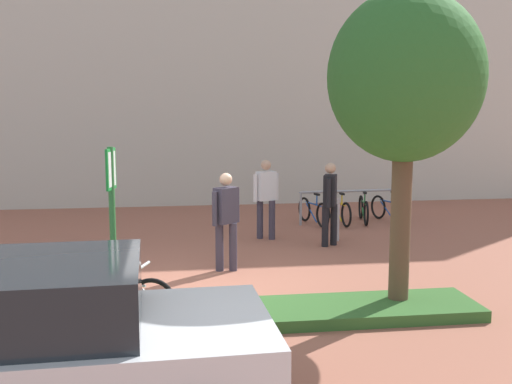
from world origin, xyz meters
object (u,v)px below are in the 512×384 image
Objects in this scene: parking_sign_post at (112,211)px; bollard_steel at (336,220)px; person_suited_dark at (330,199)px; bike_rack_cluster at (352,209)px; car_white_hatch at (16,353)px; bike_at_sign at (116,299)px; tree_sidewalk at (405,79)px; person_suited_navy at (226,215)px; person_shirt_white at (266,194)px.

parking_sign_post is 6.35m from bollard_steel.
person_suited_dark reaches higher than bollard_steel.
car_white_hatch is (-5.73, -9.07, 0.41)m from bike_rack_cluster.
car_white_hatch is (-0.60, -2.67, 0.41)m from bike_at_sign.
car_white_hatch reaches higher than bike_rack_cluster.
tree_sidewalk is at bearing 31.45° from car_white_hatch.
bollard_steel is 8.67m from car_white_hatch.
bollard_steel is at bearing -116.25° from bike_rack_cluster.
parking_sign_post is at bearing -91.79° from bike_at_sign.
person_suited_navy reaches higher than bike_rack_cluster.
parking_sign_post is 1.47× the size of bike_at_sign.
tree_sidewalk is 1.01× the size of car_white_hatch.
person_shirt_white and person_suited_dark have the same top height.
person_shirt_white reaches higher than bike_at_sign.
bike_at_sign is at bearing -128.73° from bike_rack_cluster.
tree_sidewalk is 2.56× the size of person_suited_navy.
parking_sign_post is at bearing -118.95° from person_shirt_white.
bike_rack_cluster is at bearing 63.13° from person_suited_dark.
person_suited_navy is (-1.09, -2.47, 0.00)m from person_shirt_white.
parking_sign_post is at bearing -128.35° from bike_rack_cluster.
person_suited_dark is 8.14m from car_white_hatch.
bike_at_sign is at bearing -134.14° from person_suited_dark.
person_suited_dark reaches higher than bike_rack_cluster.
bollard_steel is at bearing 39.48° from person_suited_navy.
car_white_hatch is (-4.49, -2.75, -2.46)m from tree_sidewalk.
tree_sidewalk reaches higher than parking_sign_post.
person_suited_dark is (0.06, 4.00, -2.23)m from tree_sidewalk.
person_suited_navy is (1.68, 2.45, 0.63)m from bike_at_sign.
person_suited_navy is (-2.22, 2.37, -2.23)m from tree_sidewalk.
person_suited_navy is 1.00× the size of person_suited_dark.
tree_sidewalk is 4.58m from person_suited_dark.
car_white_hatch is at bearing -122.27° from bike_rack_cluster.
bike_rack_cluster is 2.68m from person_suited_dark.
person_suited_dark is (-1.18, -2.32, 0.64)m from bike_rack_cluster.
tree_sidewalk reaches higher than person_suited_navy.
bollard_steel reaches higher than bike_rack_cluster.
person_suited_dark is at bearing -35.05° from person_shirt_white.
parking_sign_post is at bearing -123.51° from person_suited_navy.
bike_rack_cluster is 1.54× the size of person_shirt_white.
person_suited_navy is 5.60m from car_white_hatch.
tree_sidewalk is 1.88× the size of parking_sign_post.
bollard_steel is at bearing 47.66° from parking_sign_post.
car_white_hatch is at bearing -124.00° from person_suited_dark.
parking_sign_post is 5.74m from person_shirt_white.
bike_rack_cluster is 10.74m from car_white_hatch.
parking_sign_post is at bearing -177.58° from tree_sidewalk.
parking_sign_post is 5.77m from person_suited_dark.
person_suited_dark is at bearing -119.32° from bollard_steel.
bike_at_sign is at bearing -132.89° from bollard_steel.
tree_sidewalk is 2.56× the size of person_suited_dark.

